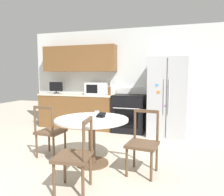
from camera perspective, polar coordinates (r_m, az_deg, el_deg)
ground_plane at (r=3.61m, az=-7.84°, el=-17.05°), size 14.00×14.00×0.00m
back_wall at (r=5.85m, az=0.00°, el=6.35°), size 5.20×0.44×2.60m
kitchen_counter at (r=5.97m, az=-8.93°, el=-3.25°), size 2.06×0.64×0.90m
refrigerator at (r=5.23m, az=14.28°, el=0.31°), size 0.85×0.79×1.81m
oven_range at (r=5.47m, az=4.54°, el=-3.87°), size 0.78×0.68×1.08m
microwave at (r=5.72m, az=-4.20°, el=2.48°), size 0.52×0.35×0.31m
countertop_tv at (r=6.24m, az=-14.40°, el=2.74°), size 0.39×0.16×0.31m
counter_bottle at (r=5.50m, az=-0.74°, el=1.91°), size 0.08×0.08×0.30m
dining_table at (r=3.47m, az=-5.28°, el=-7.79°), size 1.15×1.15×0.73m
dining_chair_right at (r=3.21m, az=8.09°, el=-11.72°), size 0.46×0.46×0.90m
dining_chair_left at (r=3.95m, az=-15.94°, el=-8.49°), size 0.44×0.44×0.90m
dining_chair_near at (r=2.75m, az=-9.59°, el=-14.82°), size 0.48×0.48×0.90m
candle_glass at (r=3.69m, az=-3.97°, el=-4.02°), size 0.08×0.08×0.08m
folded_napkin at (r=3.31m, az=-7.07°, el=-5.33°), size 0.16×0.12×0.05m
wallet at (r=3.53m, az=-2.88°, el=-4.57°), size 0.14×0.15×0.07m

